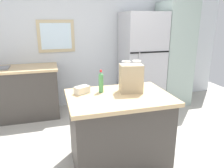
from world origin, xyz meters
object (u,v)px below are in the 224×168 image
Objects in this scene: tall_cabinet at (173,54)px; bottle at (101,82)px; kitchen_island at (119,130)px; shopping_bag at (131,78)px; refrigerator at (141,61)px; small_box at (82,90)px.

tall_cabinet reaches higher than bottle.
shopping_bag is at bearing 26.08° from kitchen_island.
kitchen_island is 0.64m from shopping_bag.
refrigerator is 1.94m from bottle.
bottle is (-0.17, 0.18, 0.56)m from kitchen_island.
kitchen_island is 2.04m from refrigerator.
kitchen_island is 3.11× the size of shopping_bag.
refrigerator is 6.84× the size of bottle.
shopping_bag is 2.24× the size of small_box.
refrigerator reaches higher than shopping_bag.
small_box is 0.62× the size of bottle.
tall_cabinet is 7.55× the size of bottle.
shopping_bag reaches higher than bottle.
bottle is (-1.89, -1.53, -0.01)m from tall_cabinet.
bottle reaches higher than kitchen_island.
tall_cabinet is at bearing 0.02° from refrigerator.
small_box is at bearing -132.84° from refrigerator.
kitchen_island is 6.96× the size of small_box.
kitchen_island is at bearing -25.33° from small_box.
shopping_bag is at bearing -117.34° from refrigerator.
tall_cabinet is (1.72, 1.71, 0.57)m from kitchen_island.
refrigerator reaches higher than small_box.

